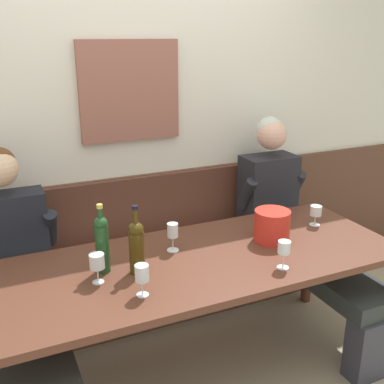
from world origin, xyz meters
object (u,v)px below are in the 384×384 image
at_px(person_left_seat, 294,223).
at_px(wine_bottle_amber_mid, 102,242).
at_px(wine_bottle_clear_water, 137,245).
at_px(wine_glass_left_end, 284,248).
at_px(dining_table, 196,271).
at_px(ice_bucket, 272,226).
at_px(person_center_right_seat, 18,289).
at_px(wine_glass_by_bottle, 97,263).
at_px(wall_bench, 153,275).
at_px(wine_glass_right_end, 173,231).
at_px(wine_glass_near_bucket, 142,275).
at_px(wine_glass_center_rear, 316,212).

height_order(person_left_seat, wine_bottle_amber_mid, person_left_seat).
bearing_deg(wine_bottle_clear_water, wine_glass_left_end, -20.95).
xyz_separation_m(dining_table, person_left_seat, (0.90, 0.35, -0.01)).
distance_m(dining_table, wine_glass_left_end, 0.49).
bearing_deg(ice_bucket, person_center_right_seat, 168.77).
bearing_deg(person_center_right_seat, person_left_seat, 1.56).
xyz_separation_m(wine_bottle_amber_mid, wine_glass_by_bottle, (-0.05, -0.10, -0.05)).
relative_size(wall_bench, ice_bucket, 12.44).
height_order(wall_bench, person_left_seat, person_left_seat).
bearing_deg(dining_table, wine_bottle_amber_mid, 171.43).
height_order(wine_glass_right_end, wine_glass_near_bucket, wine_glass_right_end).
bearing_deg(wine_glass_by_bottle, wine_bottle_amber_mid, 62.07).
xyz_separation_m(wine_bottle_clear_water, wine_glass_right_end, (0.25, 0.16, -0.03)).
height_order(person_center_right_seat, ice_bucket, person_center_right_seat).
xyz_separation_m(ice_bucket, wine_glass_center_rear, (0.38, 0.08, -0.00)).
relative_size(person_center_right_seat, wine_bottle_clear_water, 3.63).
relative_size(dining_table, wine_bottle_clear_water, 6.32).
relative_size(person_left_seat, wine_glass_left_end, 8.84).
bearing_deg(wall_bench, wine_glass_right_end, -97.56).
relative_size(wall_bench, wine_bottle_amber_mid, 7.12).
height_order(person_center_right_seat, wine_glass_by_bottle, person_center_right_seat).
height_order(person_left_seat, wine_glass_by_bottle, person_left_seat).
distance_m(wall_bench, wine_bottle_clear_water, 0.99).
bearing_deg(wine_glass_by_bottle, dining_table, 2.98).
bearing_deg(wine_glass_by_bottle, person_left_seat, 14.94).
bearing_deg(wine_bottle_clear_water, wine_bottle_amber_mid, 151.30).
height_order(dining_table, wine_glass_near_bucket, wine_glass_near_bucket).
relative_size(wall_bench, wine_glass_left_end, 17.16).
height_order(dining_table, person_left_seat, person_left_seat).
distance_m(person_left_seat, wine_glass_right_end, 1.02).
bearing_deg(wine_glass_by_bottle, ice_bucket, 3.34).
relative_size(wine_bottle_clear_water, wine_glass_near_bucket, 2.33).
height_order(person_center_right_seat, wine_glass_right_end, person_center_right_seat).
bearing_deg(wine_glass_near_bucket, dining_table, 31.06).
xyz_separation_m(ice_bucket, wine_glass_near_bucket, (-0.87, -0.26, 0.01)).
xyz_separation_m(wine_glass_center_rear, wine_glass_by_bottle, (-1.40, -0.14, 0.02)).
height_order(dining_table, wine_bottle_clear_water, wine_bottle_clear_water).
bearing_deg(person_center_right_seat, wine_bottle_amber_mid, -30.04).
bearing_deg(wine_glass_by_bottle, wine_glass_center_rear, 5.65).
xyz_separation_m(person_center_right_seat, wine_glass_right_end, (0.81, -0.16, 0.24)).
bearing_deg(dining_table, wine_glass_right_end, 117.01).
relative_size(wine_glass_near_bucket, wine_glass_left_end, 1.03).
xyz_separation_m(person_center_right_seat, wine_bottle_amber_mid, (0.40, -0.23, 0.29)).
distance_m(person_left_seat, wine_glass_by_bottle, 1.49).
distance_m(wall_bench, wine_glass_near_bucket, 1.15).
distance_m(person_left_seat, wine_glass_near_bucket, 1.41).
bearing_deg(person_left_seat, wine_glass_center_rear, -97.08).
distance_m(wine_glass_right_end, wine_glass_by_bottle, 0.49).
height_order(wine_glass_by_bottle, wine_glass_left_end, same).
height_order(dining_table, person_center_right_seat, person_center_right_seat).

